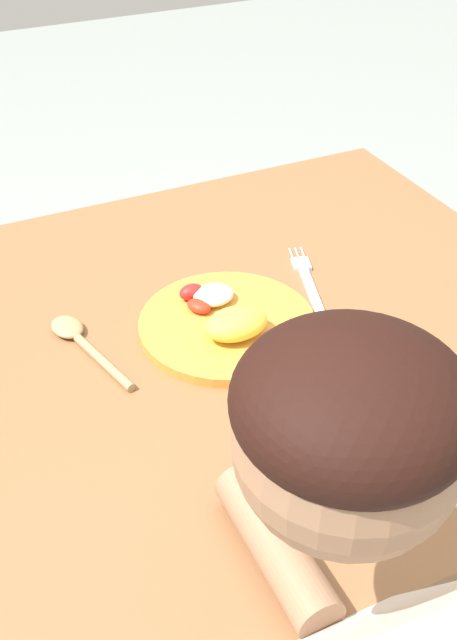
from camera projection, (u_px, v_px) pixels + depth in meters
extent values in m
plane|color=gray|center=(194.00, 614.00, 1.47)|extent=(8.00, 8.00, 0.00)
cube|color=brown|center=(182.00, 356.00, 1.07)|extent=(1.21, 0.91, 0.03)
cube|color=brown|center=(338.00, 307.00, 1.73)|extent=(0.06, 0.06, 0.64)
cylinder|color=orange|center=(227.00, 325.00, 1.09)|extent=(0.26, 0.26, 0.02)
ellipsoid|color=yellow|center=(236.00, 324.00, 1.05)|extent=(0.09, 0.06, 0.04)
ellipsoid|color=red|center=(191.00, 292.00, 1.12)|extent=(0.04, 0.03, 0.02)
ellipsoid|color=red|center=(199.00, 306.00, 1.10)|extent=(0.04, 0.05, 0.02)
ellipsoid|color=white|center=(214.00, 295.00, 1.12)|extent=(0.06, 0.05, 0.02)
cube|color=silver|center=(314.00, 296.00, 1.16)|extent=(0.06, 0.15, 0.01)
cube|color=silver|center=(301.00, 264.00, 1.23)|extent=(0.04, 0.04, 0.01)
cylinder|color=silver|center=(303.00, 253.00, 1.26)|extent=(0.01, 0.03, 0.00)
cylinder|color=silver|center=(297.00, 253.00, 1.26)|extent=(0.01, 0.03, 0.00)
cylinder|color=silver|center=(291.00, 254.00, 1.25)|extent=(0.01, 0.03, 0.00)
cylinder|color=tan|center=(103.00, 362.00, 1.03)|extent=(0.05, 0.14, 0.01)
ellipsoid|color=tan|center=(67.00, 327.00, 1.09)|extent=(0.06, 0.07, 0.02)
sphere|color=#9E7051|center=(348.00, 440.00, 0.55)|extent=(0.17, 0.17, 0.17)
ellipsoid|color=black|center=(353.00, 402.00, 0.53)|extent=(0.18, 0.18, 0.10)
cylinder|color=#9E7051|center=(275.00, 546.00, 0.77)|extent=(0.05, 0.19, 0.05)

